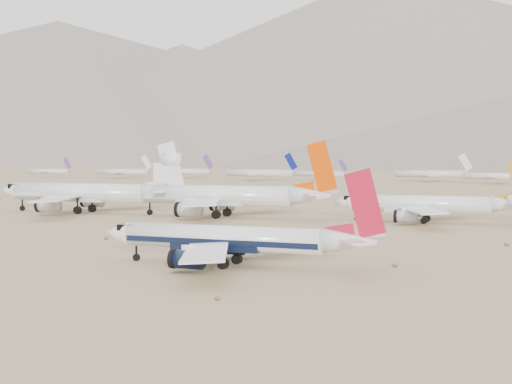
% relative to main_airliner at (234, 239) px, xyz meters
% --- Properties ---
extents(ground, '(7000.00, 7000.00, 0.00)m').
position_rel_main_airliner_xyz_m(ground, '(-3.59, 6.20, -3.79)').
color(ground, '#8C6E51').
rests_on(ground, ground).
extents(main_airliner, '(39.04, 38.13, 13.78)m').
position_rel_main_airliner_xyz_m(main_airliner, '(0.00, 0.00, 0.00)').
color(main_airliner, white).
rests_on(main_airliner, ground).
extents(row2_gold_tail, '(41.68, 40.76, 14.84)m').
position_rel_main_airliner_xyz_m(row2_gold_tail, '(16.61, 74.01, 0.36)').
color(row2_gold_tail, white).
rests_on(row2_gold_tail, ground).
extents(row2_orange_tail, '(52.94, 51.79, 18.89)m').
position_rel_main_airliner_xyz_m(row2_orange_tail, '(-32.03, 70.05, 1.51)').
color(row2_orange_tail, white).
rests_on(row2_orange_tail, ground).
extents(row2_white_trijet, '(53.51, 52.29, 18.96)m').
position_rel_main_airliner_xyz_m(row2_white_trijet, '(-70.80, 69.58, 1.70)').
color(row2_white_trijet, white).
rests_on(row2_white_trijet, ground).
extents(desert_scrub, '(261.14, 121.67, 0.63)m').
position_rel_main_airliner_xyz_m(desert_scrub, '(-1.33, -23.01, -3.50)').
color(desert_scrub, brown).
rests_on(desert_scrub, ground).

